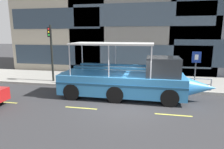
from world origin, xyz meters
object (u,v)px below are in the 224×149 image
traffic_light_pole (51,48)px  pedestrian_near_bow (177,72)px  parking_sign (196,64)px  duck_tour_boat (130,80)px

traffic_light_pole → pedestrian_near_bow: traffic_light_pole is taller
pedestrian_near_bow → traffic_light_pole: bearing=-176.1°
parking_sign → pedestrian_near_bow: bearing=150.7°
parking_sign → pedestrian_near_bow: 1.52m
duck_tour_boat → pedestrian_near_bow: 4.42m
parking_sign → traffic_light_pole: bearing=-179.9°
traffic_light_pole → duck_tour_boat: 7.21m
parking_sign → pedestrian_near_bow: parking_sign is taller
pedestrian_near_bow → parking_sign: bearing=-29.3°
traffic_light_pole → duck_tour_boat: (6.53, -2.50, -1.74)m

